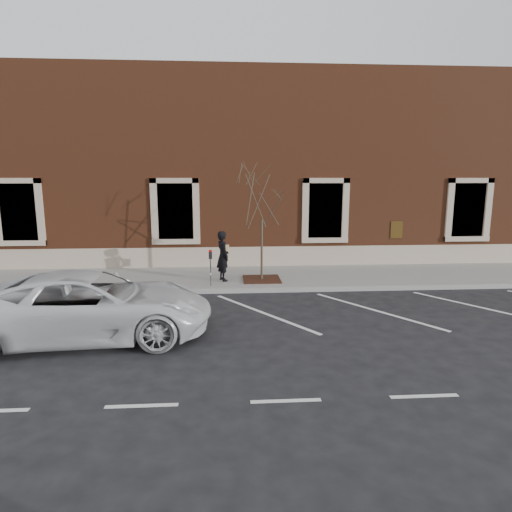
{
  "coord_description": "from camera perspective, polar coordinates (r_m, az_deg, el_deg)",
  "views": [
    {
      "loc": [
        -0.95,
        -13.59,
        3.71
      ],
      "look_at": [
        0.0,
        0.6,
        1.1
      ],
      "focal_mm": 30.0,
      "sensor_mm": 36.0,
      "label": 1
    }
  ],
  "objects": [
    {
      "name": "tree_grate",
      "position": [
        15.18,
        0.75,
        -3.1
      ],
      "size": [
        1.31,
        1.31,
        0.03
      ],
      "primitive_type": "cube",
      "color": "#3A1812",
      "rests_on": "sidewalk_near"
    },
    {
      "name": "man",
      "position": [
        14.92,
        -4.44,
        -0.0
      ],
      "size": [
        0.62,
        0.75,
        1.75
      ],
      "primitive_type": "imported",
      "rotation": [
        0.0,
        0.0,
        1.94
      ],
      "color": "black",
      "rests_on": "sidewalk_near"
    },
    {
      "name": "ground",
      "position": [
        14.12,
        0.16,
        -4.83
      ],
      "size": [
        120.0,
        120.0,
        0.0
      ],
      "primitive_type": "plane",
      "color": "#28282B",
      "rests_on": "ground"
    },
    {
      "name": "sidewalk_near",
      "position": [
        15.8,
        -0.28,
        -2.91
      ],
      "size": [
        40.0,
        3.5,
        0.15
      ],
      "primitive_type": "cube",
      "color": "gray",
      "rests_on": "ground"
    },
    {
      "name": "curb_near",
      "position": [
        14.06,
        0.18,
        -4.59
      ],
      "size": [
        40.0,
        0.12,
        0.15
      ],
      "primitive_type": "cube",
      "color": "#9E9E99",
      "rests_on": "ground"
    },
    {
      "name": "white_truck",
      "position": [
        10.74,
        -21.19,
        -6.17
      ],
      "size": [
        5.78,
        3.0,
        1.56
      ],
      "primitive_type": "imported",
      "rotation": [
        0.0,
        0.0,
        1.65
      ],
      "color": "silver",
      "rests_on": "ground"
    },
    {
      "name": "parking_stripes",
      "position": [
        12.02,
        0.89,
        -7.57
      ],
      "size": [
        28.0,
        4.4,
        0.01
      ],
      "primitive_type": null,
      "color": "silver",
      "rests_on": "ground"
    },
    {
      "name": "parking_meter",
      "position": [
        14.21,
        -6.09,
        -0.69
      ],
      "size": [
        0.11,
        0.08,
        1.22
      ],
      "rotation": [
        0.0,
        0.0,
        0.22
      ],
      "color": "#595B60",
      "rests_on": "sidewalk_near"
    },
    {
      "name": "sapling",
      "position": [
        14.79,
        0.78,
        7.09
      ],
      "size": [
        2.32,
        2.32,
        3.87
      ],
      "color": "brown",
      "rests_on": "sidewalk_near"
    },
    {
      "name": "building_civic",
      "position": [
        21.36,
        -1.3,
        11.16
      ],
      "size": [
        40.0,
        8.62,
        8.0
      ],
      "color": "brown",
      "rests_on": "ground"
    }
  ]
}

